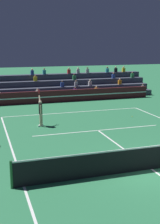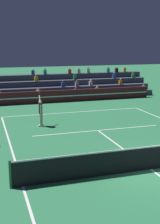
# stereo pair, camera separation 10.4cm
# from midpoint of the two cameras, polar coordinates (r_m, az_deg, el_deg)

# --- Properties ---
(ground_plane) EXTENTS (120.00, 120.00, 0.00)m
(ground_plane) POSITION_cam_midpoint_polar(r_m,az_deg,el_deg) (14.06, 13.02, -10.17)
(ground_plane) COLOR #2D7A4C
(court_lines) EXTENTS (11.10, 23.90, 0.01)m
(court_lines) POSITION_cam_midpoint_polar(r_m,az_deg,el_deg) (14.06, 13.02, -10.16)
(court_lines) COLOR white
(court_lines) RESTS_ON ground
(tennis_net) EXTENTS (12.00, 0.10, 1.10)m
(tennis_net) POSITION_cam_midpoint_polar(r_m,az_deg,el_deg) (13.86, 13.13, -8.09)
(tennis_net) COLOR #2D6B38
(tennis_net) RESTS_ON ground
(sponsor_banner_wall) EXTENTS (18.00, 0.26, 1.10)m
(sponsor_banner_wall) POSITION_cam_midpoint_polar(r_m,az_deg,el_deg) (28.81, -3.71, 2.91)
(sponsor_banner_wall) COLOR #51191E
(sponsor_banner_wall) RESTS_ON ground
(bleacher_stand) EXTENTS (20.35, 3.80, 2.83)m
(bleacher_stand) POSITION_cam_midpoint_polar(r_m,az_deg,el_deg) (31.82, -5.09, 4.32)
(bleacher_stand) COLOR #383D4C
(bleacher_stand) RESTS_ON ground
(tennis_player) EXTENTS (0.37, 1.22, 2.39)m
(tennis_player) POSITION_cam_midpoint_polar(r_m,az_deg,el_deg) (20.45, -7.06, 0.11)
(tennis_player) COLOR beige
(tennis_player) RESTS_ON ground
(tennis_ball) EXTENTS (0.07, 0.07, 0.07)m
(tennis_ball) POSITION_cam_midpoint_polar(r_m,az_deg,el_deg) (23.32, 9.70, -0.83)
(tennis_ball) COLOR #C6DB33
(tennis_ball) RESTS_ON ground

